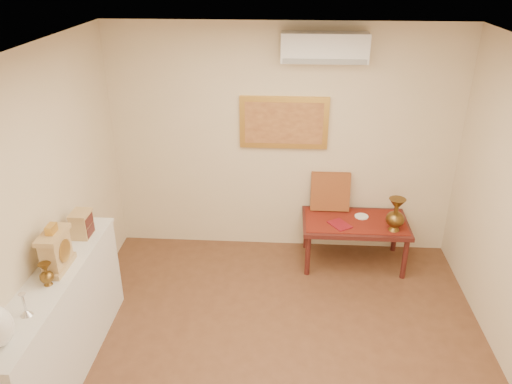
# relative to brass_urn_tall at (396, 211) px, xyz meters

# --- Properties ---
(floor) EXTENTS (4.50, 4.50, 0.00)m
(floor) POSITION_rel_brass_urn_tall_xyz_m (-1.25, -1.70, -0.79)
(floor) COLOR brown
(floor) RESTS_ON ground
(ceiling) EXTENTS (4.50, 4.50, 0.00)m
(ceiling) POSITION_rel_brass_urn_tall_xyz_m (-1.25, -1.70, 1.91)
(ceiling) COLOR silver
(ceiling) RESTS_ON ground
(wall_back) EXTENTS (4.00, 0.02, 2.70)m
(wall_back) POSITION_rel_brass_urn_tall_xyz_m (-1.25, 0.55, 0.56)
(wall_back) COLOR beige
(wall_back) RESTS_ON ground
(wall_left) EXTENTS (0.02, 4.50, 2.70)m
(wall_left) POSITION_rel_brass_urn_tall_xyz_m (-3.25, -1.70, 0.56)
(wall_left) COLOR beige
(wall_left) RESTS_ON ground
(candlestick) EXTENTS (0.09, 0.09, 0.19)m
(candlestick) POSITION_rel_brass_urn_tall_xyz_m (-3.05, -2.15, 0.28)
(candlestick) COLOR silver
(candlestick) RESTS_ON display_ledge
(brass_urn_small) EXTENTS (0.11, 0.11, 0.25)m
(brass_urn_small) POSITION_rel_brass_urn_tall_xyz_m (-3.05, -1.79, 0.31)
(brass_urn_small) COLOR brown
(brass_urn_small) RESTS_ON display_ledge
(table_cloth) EXTENTS (1.14, 0.59, 0.01)m
(table_cloth) POSITION_rel_brass_urn_tall_xyz_m (-0.40, 0.18, -0.24)
(table_cloth) COLOR maroon
(table_cloth) RESTS_ON low_table
(brass_urn_tall) EXTENTS (0.21, 0.21, 0.46)m
(brass_urn_tall) POSITION_rel_brass_urn_tall_xyz_m (0.00, 0.00, 0.00)
(brass_urn_tall) COLOR brown
(brass_urn_tall) RESTS_ON table_cloth
(plate) EXTENTS (0.16, 0.16, 0.01)m
(plate) POSITION_rel_brass_urn_tall_xyz_m (-0.32, 0.28, -0.23)
(plate) COLOR white
(plate) RESTS_ON table_cloth
(menu) EXTENTS (0.29, 0.31, 0.01)m
(menu) POSITION_rel_brass_urn_tall_xyz_m (-0.59, 0.06, -0.23)
(menu) COLOR maroon
(menu) RESTS_ON table_cloth
(cushion) EXTENTS (0.46, 0.19, 0.47)m
(cushion) POSITION_rel_brass_urn_tall_xyz_m (-0.68, 0.46, -0.00)
(cushion) COLOR maroon
(cushion) RESTS_ON table_cloth
(display_ledge) EXTENTS (0.37, 2.02, 0.98)m
(display_ledge) POSITION_rel_brass_urn_tall_xyz_m (-3.07, -1.70, -0.30)
(display_ledge) COLOR silver
(display_ledge) RESTS_ON floor
(mantel_clock) EXTENTS (0.17, 0.36, 0.41)m
(mantel_clock) POSITION_rel_brass_urn_tall_xyz_m (-3.06, -1.56, 0.37)
(mantel_clock) COLOR tan
(mantel_clock) RESTS_ON display_ledge
(wooden_chest) EXTENTS (0.16, 0.21, 0.24)m
(wooden_chest) POSITION_rel_brass_urn_tall_xyz_m (-3.06, -1.04, 0.31)
(wooden_chest) COLOR tan
(wooden_chest) RESTS_ON display_ledge
(low_table) EXTENTS (1.20, 0.70, 0.55)m
(low_table) POSITION_rel_brass_urn_tall_xyz_m (-0.40, 0.18, -0.30)
(low_table) COLOR #4B1A16
(low_table) RESTS_ON floor
(painting) EXTENTS (1.00, 0.06, 0.60)m
(painting) POSITION_rel_brass_urn_tall_xyz_m (-1.25, 0.52, 0.81)
(painting) COLOR gold
(painting) RESTS_ON wall_back
(ac_unit) EXTENTS (0.90, 0.25, 0.30)m
(ac_unit) POSITION_rel_brass_urn_tall_xyz_m (-0.85, 0.42, 1.66)
(ac_unit) COLOR silver
(ac_unit) RESTS_ON wall_back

